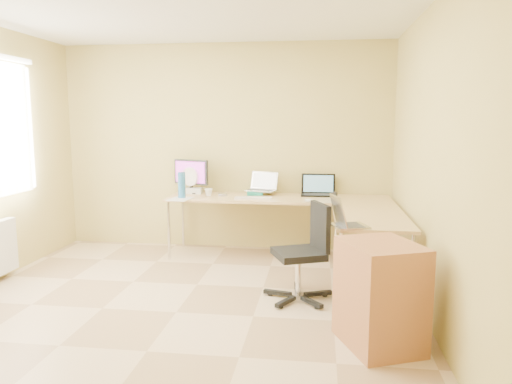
# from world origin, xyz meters

# --- Properties ---
(floor) EXTENTS (4.50, 4.50, 0.00)m
(floor) POSITION_xyz_m (0.00, 0.00, 0.00)
(floor) COLOR #CBAD8A
(floor) RESTS_ON ground
(wall_back) EXTENTS (4.50, 0.00, 4.50)m
(wall_back) POSITION_xyz_m (0.00, 2.25, 1.30)
(wall_back) COLOR tan
(wall_back) RESTS_ON ground
(wall_right) EXTENTS (0.00, 4.50, 4.50)m
(wall_right) POSITION_xyz_m (2.10, 0.00, 1.30)
(wall_right) COLOR tan
(wall_right) RESTS_ON ground
(desk_main) EXTENTS (2.65, 0.70, 0.73)m
(desk_main) POSITION_xyz_m (0.72, 1.85, 0.36)
(desk_main) COLOR tan
(desk_main) RESTS_ON ground
(desk_return) EXTENTS (0.70, 1.30, 0.73)m
(desk_return) POSITION_xyz_m (1.70, 0.85, 0.36)
(desk_return) COLOR tan
(desk_return) RESTS_ON ground
(monitor) EXTENTS (0.52, 0.33, 0.43)m
(monitor) POSITION_xyz_m (-0.40, 2.05, 0.94)
(monitor) COLOR #262626
(monitor) RESTS_ON desk_main
(book_stack) EXTENTS (0.22, 0.29, 0.04)m
(book_stack) POSITION_xyz_m (0.41, 2.05, 0.75)
(book_stack) COLOR #198070
(book_stack) RESTS_ON desk_main
(laptop_center) EXTENTS (0.42, 0.37, 0.23)m
(laptop_center) POSITION_xyz_m (0.49, 2.04, 0.89)
(laptop_center) COLOR silver
(laptop_center) RESTS_ON desk_main
(laptop_black) EXTENTS (0.42, 0.31, 0.26)m
(laptop_black) POSITION_xyz_m (1.19, 2.05, 0.86)
(laptop_black) COLOR black
(laptop_black) RESTS_ON desk_main
(keyboard) EXTENTS (0.44, 0.14, 0.02)m
(keyboard) POSITION_xyz_m (0.44, 1.69, 0.74)
(keyboard) COLOR silver
(keyboard) RESTS_ON desk_main
(mouse) EXTENTS (0.11, 0.08, 0.04)m
(mouse) POSITION_xyz_m (1.10, 1.55, 0.75)
(mouse) COLOR silver
(mouse) RESTS_ON desk_main
(mug) EXTENTS (0.11, 0.11, 0.09)m
(mug) POSITION_xyz_m (-0.13, 1.83, 0.78)
(mug) COLOR white
(mug) RESTS_ON desk_main
(cd_stack) EXTENTS (0.12, 0.12, 0.03)m
(cd_stack) POSITION_xyz_m (0.04, 1.87, 0.74)
(cd_stack) COLOR silver
(cd_stack) RESTS_ON desk_main
(water_bottle) EXTENTS (0.11, 0.11, 0.31)m
(water_bottle) POSITION_xyz_m (-0.40, 1.62, 0.89)
(water_bottle) COLOR #2869A1
(water_bottle) RESTS_ON desk_main
(papers) EXTENTS (0.27, 0.35, 0.01)m
(papers) POSITION_xyz_m (-0.40, 1.55, 0.73)
(papers) COLOR silver
(papers) RESTS_ON desk_main
(white_box) EXTENTS (0.19, 0.14, 0.07)m
(white_box) POSITION_xyz_m (-0.35, 2.02, 0.76)
(white_box) COLOR silver
(white_box) RESTS_ON desk_main
(desk_fan) EXTENTS (0.31, 0.31, 0.30)m
(desk_fan) POSITION_xyz_m (-0.40, 2.05, 0.88)
(desk_fan) COLOR white
(desk_fan) RESTS_ON desk_main
(black_cup) EXTENTS (0.07, 0.07, 0.11)m
(black_cup) POSITION_xyz_m (1.37, 1.55, 0.79)
(black_cup) COLOR #2A2929
(black_cup) RESTS_ON desk_main
(laptop_return) EXTENTS (0.40, 0.35, 0.22)m
(laptop_return) POSITION_xyz_m (1.47, 0.31, 0.84)
(laptop_return) COLOR silver
(laptop_return) RESTS_ON desk_return
(office_chair) EXTENTS (0.71, 0.71, 0.90)m
(office_chair) POSITION_xyz_m (1.03, 0.45, 0.50)
(office_chair) COLOR black
(office_chair) RESTS_ON ground
(cabinet) EXTENTS (0.67, 0.73, 0.82)m
(cabinet) POSITION_xyz_m (1.66, -0.39, 0.36)
(cabinet) COLOR #9B7242
(cabinet) RESTS_ON ground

